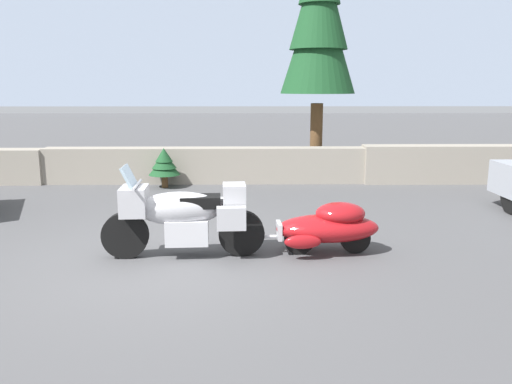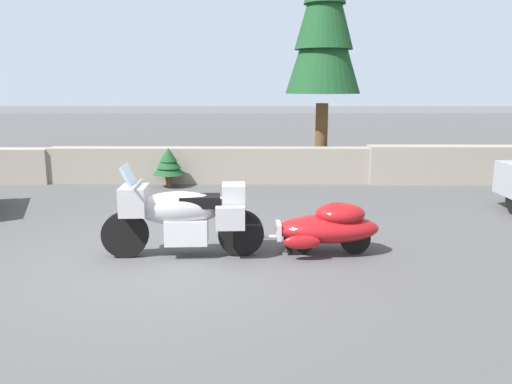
{
  "view_description": "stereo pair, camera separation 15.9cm",
  "coord_description": "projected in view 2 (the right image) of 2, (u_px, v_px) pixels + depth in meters",
  "views": [
    {
      "loc": [
        1.14,
        -6.86,
        2.41
      ],
      "look_at": [
        1.23,
        0.71,
        0.85
      ],
      "focal_mm": 36.26,
      "sensor_mm": 36.0,
      "label": 1
    },
    {
      "loc": [
        1.3,
        -6.86,
        2.41
      ],
      "look_at": [
        1.23,
        0.71,
        0.85
      ],
      "focal_mm": 36.26,
      "sensor_mm": 36.0,
      "label": 2
    }
  ],
  "objects": [
    {
      "name": "stone_guard_wall",
      "position": [
        223.0,
        165.0,
        12.98
      ],
      "size": [
        24.0,
        0.63,
        0.95
      ],
      "color": "gray",
      "rests_on": "ground"
    },
    {
      "name": "pine_tree_tall",
      "position": [
        324.0,
        13.0,
        13.21
      ],
      "size": [
        1.96,
        1.96,
        6.77
      ],
      "color": "brown",
      "rests_on": "ground"
    },
    {
      "name": "touring_motorcycle",
      "position": [
        182.0,
        214.0,
        7.33
      ],
      "size": [
        2.31,
        0.81,
        1.33
      ],
      "color": "black",
      "rests_on": "ground"
    },
    {
      "name": "distant_ridgeline",
      "position": [
        254.0,
        56.0,
        99.63
      ],
      "size": [
        240.0,
        80.0,
        16.0
      ],
      "primitive_type": "cube",
      "color": "#99A8BF",
      "rests_on": "ground"
    },
    {
      "name": "car_shaped_trailer",
      "position": [
        328.0,
        227.0,
        7.47
      ],
      "size": [
        2.22,
        0.81,
        0.76
      ],
      "color": "black",
      "rests_on": "ground"
    },
    {
      "name": "pine_sapling_near",
      "position": [
        169.0,
        163.0,
        12.42
      ],
      "size": [
        0.76,
        0.76,
        0.96
      ],
      "color": "brown",
      "rests_on": "ground"
    },
    {
      "name": "ground_plane",
      "position": [
        167.0,
        262.0,
        7.21
      ],
      "size": [
        80.0,
        80.0,
        0.0
      ],
      "primitive_type": "plane",
      "color": "#4C4C4F"
    }
  ]
}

